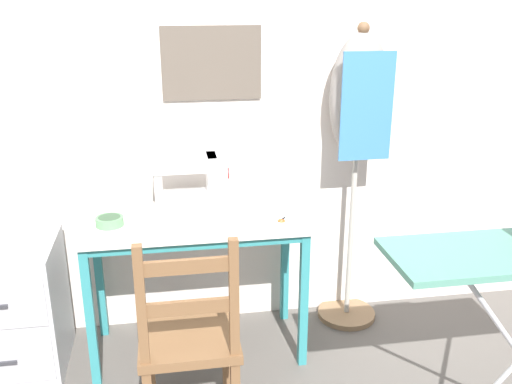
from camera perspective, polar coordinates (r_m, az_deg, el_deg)
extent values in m
plane|color=#5B5651|center=(2.87, -5.32, -18.05)|extent=(14.00, 14.00, 0.00)
cube|color=silver|center=(2.88, -6.99, 10.00)|extent=(10.00, 0.05, 2.55)
cube|color=brown|center=(2.84, -4.46, 12.72)|extent=(0.49, 0.02, 0.35)
cube|color=silver|center=(2.73, -6.19, -2.78)|extent=(1.06, 0.50, 0.02)
cube|color=teal|center=(2.55, -5.87, -5.25)|extent=(0.98, 0.03, 0.04)
cube|color=teal|center=(2.73, -16.24, -12.10)|extent=(0.04, 0.04, 0.70)
cube|color=teal|center=(2.77, 4.77, -10.78)|extent=(0.04, 0.04, 0.70)
cube|color=teal|center=(3.09, -15.42, -8.03)|extent=(0.04, 0.04, 0.70)
cube|color=teal|center=(3.13, 2.90, -6.94)|extent=(0.04, 0.04, 0.70)
cube|color=white|center=(2.82, -6.49, -0.94)|extent=(0.34, 0.18, 0.08)
cube|color=white|center=(2.78, -3.98, 1.84)|extent=(0.09, 0.16, 0.19)
cube|color=white|center=(2.75, -7.11, 2.89)|extent=(0.30, 0.14, 0.07)
cube|color=white|center=(2.78, -9.74, 0.84)|extent=(0.04, 0.10, 0.12)
cylinder|color=#B22D2D|center=(2.78, -2.89, 1.90)|extent=(0.02, 0.06, 0.06)
cylinder|color=#99999E|center=(2.75, -4.03, 3.99)|extent=(0.01, 0.01, 0.02)
cylinder|color=#56895B|center=(2.69, -14.43, -2.85)|extent=(0.13, 0.13, 0.04)
cylinder|color=#2F4B32|center=(2.69, -14.46, -2.50)|extent=(0.10, 0.10, 0.01)
cube|color=silver|center=(2.73, 2.96, -2.31)|extent=(0.06, 0.11, 0.00)
cube|color=silver|center=(2.73, 3.28, -2.36)|extent=(0.09, 0.10, 0.00)
torus|color=#DB511E|center=(2.66, 2.60, -2.91)|extent=(0.03, 0.03, 0.01)
torus|color=#DB511E|center=(2.67, 2.50, -2.89)|extent=(0.03, 0.03, 0.01)
cylinder|color=silver|center=(2.72, -1.73, -1.99)|extent=(0.03, 0.03, 0.04)
cylinder|color=beige|center=(2.71, -1.73, -1.60)|extent=(0.04, 0.04, 0.00)
cylinder|color=beige|center=(2.73, -1.73, -2.38)|extent=(0.04, 0.04, 0.00)
cube|color=brown|center=(2.42, -6.75, -14.26)|extent=(0.40, 0.38, 0.04)
cube|color=brown|center=(2.67, -10.55, -16.35)|extent=(0.04, 0.04, 0.39)
cube|color=brown|center=(2.68, -2.98, -15.90)|extent=(0.04, 0.04, 0.39)
cube|color=brown|center=(2.15, -11.42, -11.07)|extent=(0.04, 0.04, 0.48)
cube|color=brown|center=(2.16, -2.21, -10.53)|extent=(0.04, 0.04, 0.48)
cube|color=brown|center=(2.08, -6.96, -7.40)|extent=(0.34, 0.02, 0.06)
cube|color=brown|center=(2.16, -6.78, -11.38)|extent=(0.34, 0.02, 0.06)
cube|color=#B7B7BC|center=(2.99, -23.11, -10.57)|extent=(0.45, 0.45, 0.65)
cube|color=#A8A8AD|center=(2.87, -23.75, -15.30)|extent=(0.41, 0.01, 0.23)
cube|color=#333338|center=(2.87, -23.80, -15.41)|extent=(0.10, 0.01, 0.02)
cylinder|color=#846647|center=(3.34, 9.01, -11.90)|extent=(0.32, 0.32, 0.03)
cylinder|color=#ADA89E|center=(3.11, 9.51, -3.76)|extent=(0.03, 0.03, 1.00)
ellipsoid|color=gray|center=(2.90, 10.30, 9.39)|extent=(0.30, 0.22, 0.62)
sphere|color=brown|center=(2.87, 10.71, 15.82)|extent=(0.06, 0.06, 0.06)
cube|color=teal|center=(2.80, 11.04, 8.34)|extent=(0.26, 0.01, 0.52)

